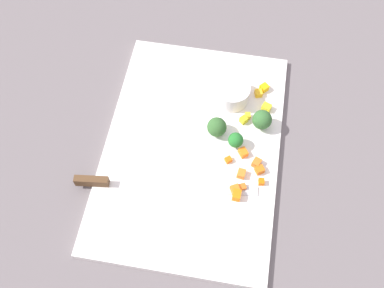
# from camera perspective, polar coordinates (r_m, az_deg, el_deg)

# --- Properties ---
(ground_plane) EXTENTS (4.00, 4.00, 0.00)m
(ground_plane) POSITION_cam_1_polar(r_m,az_deg,el_deg) (0.91, 0.00, -0.68)
(ground_plane) COLOR slate
(cutting_board) EXTENTS (0.50, 0.34, 0.01)m
(cutting_board) POSITION_cam_1_polar(r_m,az_deg,el_deg) (0.90, 0.00, -0.50)
(cutting_board) COLOR white
(cutting_board) RESTS_ON ground_plane
(prep_bowl) EXTENTS (0.07, 0.07, 0.04)m
(prep_bowl) POSITION_cam_1_polar(r_m,az_deg,el_deg) (0.94, 5.04, 6.34)
(prep_bowl) COLOR white
(prep_bowl) RESTS_ON cutting_board
(chef_knife) EXTENTS (0.06, 0.34, 0.02)m
(chef_knife) POSITION_cam_1_polar(r_m,az_deg,el_deg) (0.86, -7.34, -4.97)
(chef_knife) COLOR silver
(chef_knife) RESTS_ON cutting_board
(carrot_dice_0) EXTENTS (0.02, 0.02, 0.01)m
(carrot_dice_0) POSITION_cam_1_polar(r_m,az_deg,el_deg) (0.88, 4.56, -1.98)
(carrot_dice_0) COLOR orange
(carrot_dice_0) RESTS_ON cutting_board
(carrot_dice_1) EXTENTS (0.02, 0.02, 0.01)m
(carrot_dice_1) POSITION_cam_1_polar(r_m,az_deg,el_deg) (0.87, 8.45, -3.20)
(carrot_dice_1) COLOR orange
(carrot_dice_1) RESTS_ON cutting_board
(carrot_dice_2) EXTENTS (0.02, 0.02, 0.01)m
(carrot_dice_2) POSITION_cam_1_polar(r_m,az_deg,el_deg) (0.86, 6.27, -5.38)
(carrot_dice_2) COLOR orange
(carrot_dice_2) RESTS_ON cutting_board
(carrot_dice_3) EXTENTS (0.02, 0.02, 0.01)m
(carrot_dice_3) POSITION_cam_1_polar(r_m,az_deg,el_deg) (0.89, 6.38, -1.29)
(carrot_dice_3) COLOR orange
(carrot_dice_3) RESTS_ON cutting_board
(carrot_dice_4) EXTENTS (0.02, 0.02, 0.01)m
(carrot_dice_4) POSITION_cam_1_polar(r_m,az_deg,el_deg) (0.88, 8.07, -2.35)
(carrot_dice_4) COLOR orange
(carrot_dice_4) RESTS_ON cutting_board
(carrot_dice_5) EXTENTS (0.02, 0.02, 0.01)m
(carrot_dice_5) POSITION_cam_1_polar(r_m,az_deg,el_deg) (0.85, 5.43, -5.71)
(carrot_dice_5) COLOR orange
(carrot_dice_5) RESTS_ON cutting_board
(carrot_dice_6) EXTENTS (0.02, 0.02, 0.01)m
(carrot_dice_6) POSITION_cam_1_polar(r_m,az_deg,el_deg) (0.87, 6.18, -3.72)
(carrot_dice_6) COLOR orange
(carrot_dice_6) RESTS_ON cutting_board
(carrot_dice_7) EXTENTS (0.02, 0.02, 0.02)m
(carrot_dice_7) POSITION_cam_1_polar(r_m,az_deg,el_deg) (0.85, 5.61, -6.38)
(carrot_dice_7) COLOR orange
(carrot_dice_7) RESTS_ON cutting_board
(carrot_dice_8) EXTENTS (0.01, 0.01, 0.01)m
(carrot_dice_8) POSITION_cam_1_polar(r_m,az_deg,el_deg) (0.86, 8.66, -4.70)
(carrot_dice_8) COLOR orange
(carrot_dice_8) RESTS_ON cutting_board
(pepper_dice_0) EXTENTS (0.02, 0.02, 0.01)m
(pepper_dice_0) POSITION_cam_1_polar(r_m,az_deg,el_deg) (0.92, 6.47, 3.02)
(pepper_dice_0) COLOR yellow
(pepper_dice_0) RESTS_ON cutting_board
(pepper_dice_1) EXTENTS (0.02, 0.02, 0.01)m
(pepper_dice_1) POSITION_cam_1_polar(r_m,az_deg,el_deg) (0.98, 9.00, 6.96)
(pepper_dice_1) COLOR yellow
(pepper_dice_1) RESTS_ON cutting_board
(pepper_dice_2) EXTENTS (0.02, 0.02, 0.01)m
(pepper_dice_2) POSITION_cam_1_polar(r_m,az_deg,el_deg) (0.97, 8.31, 6.30)
(pepper_dice_2) COLOR yellow
(pepper_dice_2) RESTS_ON cutting_board
(pepper_dice_3) EXTENTS (0.02, 0.02, 0.01)m
(pepper_dice_3) POSITION_cam_1_polar(r_m,az_deg,el_deg) (0.95, 9.29, 4.54)
(pepper_dice_3) COLOR yellow
(pepper_dice_3) RESTS_ON cutting_board
(pepper_dice_4) EXTENTS (0.01, 0.01, 0.01)m
(pepper_dice_4) POSITION_cam_1_polar(r_m,az_deg,el_deg) (0.93, 6.98, 3.51)
(pepper_dice_4) COLOR yellow
(pepper_dice_4) RESTS_ON cutting_board
(broccoli_floret_0) EXTENTS (0.04, 0.04, 0.04)m
(broccoli_floret_0) POSITION_cam_1_polar(r_m,az_deg,el_deg) (0.91, 8.75, 3.00)
(broccoli_floret_0) COLOR #8ABB54
(broccoli_floret_0) RESTS_ON cutting_board
(broccoli_floret_1) EXTENTS (0.04, 0.04, 0.04)m
(broccoli_floret_1) POSITION_cam_1_polar(r_m,az_deg,el_deg) (0.89, 3.12, 2.12)
(broccoli_floret_1) COLOR #98B254
(broccoli_floret_1) RESTS_ON cutting_board
(broccoli_floret_2) EXTENTS (0.03, 0.03, 0.04)m
(broccoli_floret_2) POSITION_cam_1_polar(r_m,az_deg,el_deg) (0.88, 5.48, 0.47)
(broccoli_floret_2) COLOR #8EBA59
(broccoli_floret_2) RESTS_ON cutting_board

